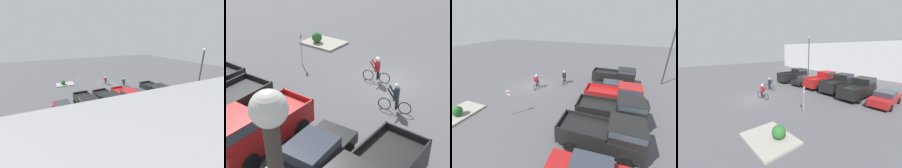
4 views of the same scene
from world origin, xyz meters
The scene contains 13 objects.
ground_plane centered at (0.00, 0.00, 0.00)m, with size 80.00×80.00×0.00m, color #4C4C51.
pickup_truck_0 centered at (-4.30, 9.24, 1.08)m, with size 2.34×5.01×2.08m.
sedan_0 centered at (-1.51, 9.08, 0.67)m, with size 2.30×4.60×1.30m.
pickup_truck_1 centered at (1.29, 9.65, 1.15)m, with size 2.26×4.90×2.20m.
pickup_truck_2 centered at (4.07, 9.65, 1.13)m, with size 2.51×5.04×2.18m.
pickup_truck_3 centered at (6.89, 9.40, 1.10)m, with size 2.38×5.13×2.14m.
sedan_1 centered at (9.69, 9.05, 0.72)m, with size 2.24×4.51×1.43m.
cyclist_0 centered at (0.48, 0.59, 0.86)m, with size 1.79×0.54×1.71m.
cyclist_1 centered at (-2.13, 3.09, 0.83)m, with size 1.80×0.54×1.69m.
fire_lane_sign centered at (6.10, 1.45, 1.45)m, with size 0.12×0.29×2.41m.
lamppost centered at (-6.37, 14.75, 4.45)m, with size 0.36×0.36×7.69m.
curb_island centered at (7.63, -2.87, 0.07)m, with size 3.29×2.56×0.15m, color gray.
shrub centered at (8.04, -2.46, 0.58)m, with size 0.85×0.85×0.85m.
Camera 1 is at (11.45, 26.39, 8.92)m, focal length 24.00 mm.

